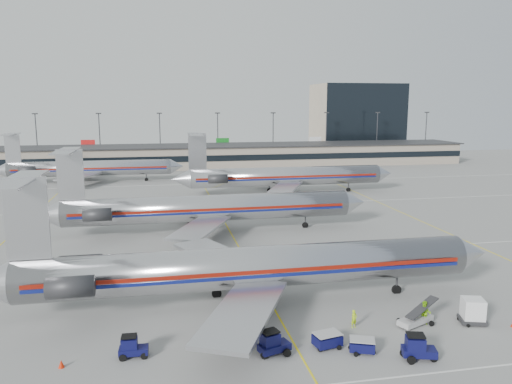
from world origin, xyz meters
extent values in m
plane|color=gray|center=(0.00, 0.00, 0.00)|extent=(260.00, 260.00, 0.00)
cube|color=silver|center=(0.00, 10.00, 0.01)|extent=(160.00, 0.15, 0.02)
cube|color=gray|center=(0.00, 98.00, 3.00)|extent=(160.00, 16.00, 6.00)
cube|color=black|center=(0.00, 89.90, 3.20)|extent=(160.00, 0.20, 1.60)
cube|color=#2D2D30|center=(0.00, 98.00, 6.10)|extent=(162.00, 17.00, 0.30)
cylinder|color=#38383D|center=(-45.00, 112.00, 7.50)|extent=(0.30, 0.30, 15.00)
cube|color=#2D2D30|center=(-45.00, 112.00, 15.10)|extent=(1.60, 0.40, 0.35)
cylinder|color=#38383D|center=(-27.00, 112.00, 7.50)|extent=(0.30, 0.30, 15.00)
cube|color=#2D2D30|center=(-27.00, 112.00, 15.10)|extent=(1.60, 0.40, 0.35)
cylinder|color=#38383D|center=(-9.00, 112.00, 7.50)|extent=(0.30, 0.30, 15.00)
cube|color=#2D2D30|center=(-9.00, 112.00, 15.10)|extent=(1.60, 0.40, 0.35)
cylinder|color=#38383D|center=(9.00, 112.00, 7.50)|extent=(0.30, 0.30, 15.00)
cube|color=#2D2D30|center=(9.00, 112.00, 15.10)|extent=(1.60, 0.40, 0.35)
cylinder|color=#38383D|center=(27.00, 112.00, 7.50)|extent=(0.30, 0.30, 15.00)
cube|color=#2D2D30|center=(27.00, 112.00, 15.10)|extent=(1.60, 0.40, 0.35)
cylinder|color=#38383D|center=(45.00, 112.00, 7.50)|extent=(0.30, 0.30, 15.00)
cube|color=#2D2D30|center=(45.00, 112.00, 15.10)|extent=(1.60, 0.40, 0.35)
cylinder|color=#38383D|center=(63.00, 112.00, 7.50)|extent=(0.30, 0.30, 15.00)
cube|color=#2D2D30|center=(63.00, 112.00, 15.10)|extent=(1.60, 0.40, 0.35)
cylinder|color=#38383D|center=(81.00, 112.00, 7.50)|extent=(0.30, 0.30, 15.00)
cube|color=#2D2D30|center=(81.00, 112.00, 15.10)|extent=(1.60, 0.40, 0.35)
cube|color=tan|center=(62.00, 128.00, 12.50)|extent=(30.00, 20.00, 25.00)
cylinder|color=#B8B8BD|center=(-1.67, -4.14, 3.51)|extent=(40.07, 3.71, 3.71)
cone|color=#B8B8BD|center=(19.97, -4.14, 3.51)|extent=(3.21, 3.71, 3.71)
cube|color=maroon|center=(-1.67, -6.01, 3.66)|extent=(38.07, 0.05, 0.35)
cube|color=navy|center=(-1.67, -6.01, 3.26)|extent=(38.07, 0.05, 0.28)
cube|color=#B6B6BB|center=(-3.68, 2.87, 2.50)|extent=(9.32, 13.58, 0.32)
cube|color=#B6B6BB|center=(-3.68, -11.15, 2.50)|extent=(9.32, 13.58, 0.32)
cube|color=#B6B6BB|center=(-20.21, -4.14, 8.77)|extent=(3.41, 0.25, 6.81)
cube|color=#B6B6BB|center=(-20.51, -4.14, 11.97)|extent=(2.40, 10.52, 0.18)
cylinder|color=#2D2D30|center=(-16.70, -1.29, 3.81)|extent=(3.61, 1.70, 1.70)
cylinder|color=#2D2D30|center=(-16.70, -7.00, 3.81)|extent=(3.61, 1.70, 1.70)
cylinder|color=#2D2D30|center=(12.35, -4.14, 0.83)|extent=(0.20, 0.20, 1.65)
cylinder|color=#2D2D30|center=(-4.68, -6.55, 0.83)|extent=(0.20, 0.20, 1.65)
cylinder|color=#2D2D30|center=(-4.68, -1.74, 0.83)|extent=(0.20, 0.20, 1.65)
cylinder|color=black|center=(12.35, -4.14, 0.35)|extent=(0.90, 0.30, 0.90)
cylinder|color=#B8B8BD|center=(-2.72, 22.40, 3.48)|extent=(39.77, 3.68, 3.68)
cone|color=#B8B8BD|center=(18.75, 22.40, 3.48)|extent=(3.18, 3.68, 3.68)
cone|color=#B6B6BB|center=(-24.40, 22.40, 3.48)|extent=(3.58, 3.68, 3.68)
cube|color=maroon|center=(-2.72, 20.55, 3.63)|extent=(37.78, 0.05, 0.35)
cube|color=navy|center=(-2.72, 20.55, 3.23)|extent=(37.78, 0.05, 0.28)
cube|color=#B6B6BB|center=(-4.71, 29.36, 2.49)|extent=(9.25, 13.48, 0.32)
cube|color=#B6B6BB|center=(-4.71, 15.44, 2.49)|extent=(9.25, 13.48, 0.32)
cube|color=#B6B6BB|center=(-21.11, 22.40, 8.70)|extent=(3.38, 0.25, 6.76)
cube|color=#B6B6BB|center=(-21.41, 22.40, 11.88)|extent=(2.39, 10.44, 0.18)
cylinder|color=#2D2D30|center=(-17.64, 25.23, 3.78)|extent=(3.58, 1.69, 1.69)
cylinder|color=#2D2D30|center=(-17.64, 19.56, 3.78)|extent=(3.58, 1.69, 1.69)
cylinder|color=#2D2D30|center=(11.20, 22.40, 0.82)|extent=(0.20, 0.20, 1.64)
cylinder|color=#2D2D30|center=(-5.71, 20.01, 0.82)|extent=(0.20, 0.20, 1.64)
cylinder|color=#2D2D30|center=(-5.71, 24.78, 0.82)|extent=(0.20, 0.20, 1.64)
cylinder|color=black|center=(11.20, 22.40, 0.35)|extent=(0.89, 0.30, 0.89)
cylinder|color=#B8B8BD|center=(15.56, 50.15, 3.56)|extent=(38.68, 3.77, 3.77)
cone|color=#B8B8BD|center=(36.53, 50.15, 3.56)|extent=(3.26, 3.77, 3.77)
cone|color=#B6B6BB|center=(-5.62, 50.15, 3.56)|extent=(3.66, 3.77, 3.77)
cube|color=maroon|center=(15.56, 48.25, 3.72)|extent=(36.75, 0.05, 0.36)
cube|color=navy|center=(15.56, 48.25, 3.31)|extent=(36.75, 0.05, 0.29)
cube|color=#B6B6BB|center=(13.52, 57.27, 2.55)|extent=(9.47, 13.80, 0.33)
cube|color=#B6B6BB|center=(13.52, 43.02, 2.55)|extent=(9.47, 13.80, 0.33)
cube|color=#B6B6BB|center=(-2.26, 50.15, 8.91)|extent=(3.46, 0.25, 6.92)
cube|color=#B6B6BB|center=(-2.56, 50.15, 12.17)|extent=(2.44, 10.69, 0.18)
cylinder|color=#2D2D30|center=(1.30, 53.05, 3.87)|extent=(3.66, 1.73, 1.73)
cylinder|color=#2D2D30|center=(1.30, 47.25, 3.87)|extent=(3.66, 1.73, 1.73)
cylinder|color=#2D2D30|center=(28.79, 50.15, 0.84)|extent=(0.20, 0.20, 1.68)
cylinder|color=#2D2D30|center=(12.50, 47.70, 0.84)|extent=(0.20, 0.20, 1.68)
cylinder|color=#2D2D30|center=(12.50, 52.59, 0.84)|extent=(0.20, 0.20, 1.68)
cylinder|color=black|center=(28.79, 50.15, 0.36)|extent=(0.92, 0.31, 0.92)
cylinder|color=#B8B8BD|center=(-24.93, 73.06, 3.31)|extent=(35.97, 3.50, 3.50)
cone|color=#B8B8BD|center=(-5.43, 73.06, 3.31)|extent=(3.03, 3.50, 3.50)
cube|color=maroon|center=(-24.93, 71.30, 3.45)|extent=(34.17, 0.05, 0.33)
cube|color=navy|center=(-24.93, 71.30, 3.08)|extent=(34.17, 0.05, 0.27)
cube|color=#B6B6BB|center=(-26.82, 79.69, 2.37)|extent=(8.80, 12.83, 0.30)
cube|color=#B6B6BB|center=(-26.82, 66.44, 2.37)|extent=(8.80, 12.83, 0.30)
cube|color=#B6B6BB|center=(-41.49, 73.06, 8.28)|extent=(3.22, 0.24, 6.44)
cube|color=#B6B6BB|center=(-41.78, 73.06, 11.31)|extent=(2.27, 9.94, 0.17)
cylinder|color=#2D2D30|center=(-38.18, 75.76, 3.60)|extent=(3.41, 1.61, 1.61)
cylinder|color=#2D2D30|center=(-38.18, 70.36, 3.60)|extent=(3.41, 1.61, 1.61)
cylinder|color=#2D2D30|center=(-12.63, 73.06, 0.78)|extent=(0.19, 0.19, 1.56)
cylinder|color=#2D2D30|center=(-27.77, 70.79, 0.78)|extent=(0.19, 0.19, 1.56)
cylinder|color=#2D2D30|center=(-27.77, 75.33, 0.78)|extent=(0.19, 0.19, 1.56)
cylinder|color=black|center=(-12.63, 73.06, 0.33)|extent=(0.85, 0.28, 0.85)
cube|color=#0A0B3B|center=(-11.81, -11.89, 0.51)|extent=(2.09, 1.12, 0.47)
cube|color=#0A0B3B|center=(-12.09, -11.89, 1.07)|extent=(1.16, 0.98, 0.84)
cube|color=black|center=(-12.09, -11.89, 1.63)|extent=(1.11, 0.93, 0.07)
cylinder|color=black|center=(-11.07, -11.43, 0.26)|extent=(0.52, 0.17, 0.52)
cylinder|color=black|center=(-11.07, -12.36, 0.26)|extent=(0.52, 0.17, 0.52)
cylinder|color=black|center=(-12.56, -11.43, 0.26)|extent=(0.52, 0.17, 0.52)
cylinder|color=black|center=(-12.56, -12.36, 0.26)|extent=(0.52, 0.17, 0.52)
cube|color=#0A0B3B|center=(-1.84, -13.45, 0.57)|extent=(2.51, 1.77, 0.52)
cube|color=#0A0B3B|center=(-2.15, -13.45, 1.19)|extent=(1.50, 1.36, 0.93)
cube|color=black|center=(-2.15, -13.45, 1.81)|extent=(1.43, 1.29, 0.08)
cylinder|color=black|center=(-1.01, -12.93, 0.29)|extent=(0.58, 0.19, 0.58)
cylinder|color=black|center=(-1.01, -13.96, 0.29)|extent=(0.58, 0.19, 0.58)
cylinder|color=black|center=(-2.67, -12.93, 0.29)|extent=(0.58, 0.19, 0.58)
cylinder|color=black|center=(-2.67, -13.96, 0.29)|extent=(0.58, 0.19, 0.58)
cube|color=#0A0B3B|center=(8.07, -16.12, 0.59)|extent=(2.59, 1.77, 0.54)
cube|color=#0A0B3B|center=(7.75, -16.12, 1.23)|extent=(1.53, 1.38, 0.96)
cube|color=black|center=(7.75, -16.12, 1.87)|extent=(1.46, 1.31, 0.09)
cylinder|color=black|center=(8.92, -15.58, 0.30)|extent=(0.60, 0.19, 0.60)
cylinder|color=black|center=(8.92, -16.65, 0.30)|extent=(0.60, 0.19, 0.60)
cylinder|color=black|center=(7.21, -15.58, 0.30)|extent=(0.60, 0.19, 0.60)
cylinder|color=black|center=(7.21, -16.65, 0.30)|extent=(0.60, 0.19, 0.60)
cube|color=#0A0B3B|center=(4.51, -14.37, 0.52)|extent=(2.13, 1.79, 0.66)
cube|color=#9F9F9F|center=(4.51, -14.37, 1.00)|extent=(2.13, 1.79, 0.06)
cylinder|color=black|center=(5.18, -13.85, 0.17)|extent=(0.34, 0.13, 0.34)
cylinder|color=black|center=(5.18, -14.90, 0.17)|extent=(0.34, 0.13, 0.34)
cylinder|color=black|center=(3.85, -13.85, 0.17)|extent=(0.34, 0.13, 0.34)
cylinder|color=black|center=(3.85, -14.90, 0.17)|extent=(0.34, 0.13, 0.34)
cube|color=#0A0B3B|center=(2.27, -13.16, 0.57)|extent=(2.21, 1.73, 0.73)
cube|color=#9F9F9F|center=(2.27, -13.16, 1.09)|extent=(2.21, 1.73, 0.06)
cylinder|color=black|center=(3.00, -12.59, 0.19)|extent=(0.37, 0.15, 0.37)
cylinder|color=black|center=(3.00, -13.73, 0.19)|extent=(0.37, 0.15, 0.37)
cylinder|color=black|center=(1.55, -12.59, 0.19)|extent=(0.37, 0.15, 0.37)
cylinder|color=black|center=(1.55, -13.73, 0.19)|extent=(0.37, 0.15, 0.37)
cube|color=#2D2D30|center=(15.43, -11.48, 0.28)|extent=(2.38, 2.16, 0.33)
cube|color=white|center=(15.43, -11.48, 1.27)|extent=(2.03, 1.96, 1.66)
cylinder|color=black|center=(16.21, -10.82, 0.13)|extent=(0.27, 0.13, 0.27)
cylinder|color=black|center=(16.21, -12.15, 0.13)|extent=(0.27, 0.13, 0.27)
cylinder|color=black|center=(14.66, -10.82, 0.13)|extent=(0.27, 0.13, 0.27)
cylinder|color=black|center=(14.66, -12.15, 0.13)|extent=(0.27, 0.13, 0.27)
cube|color=#9F9F9F|center=(10.64, -10.89, 0.41)|extent=(3.47, 2.42, 0.45)
cube|color=#2D2D30|center=(11.19, -10.89, 1.45)|extent=(3.36, 2.11, 1.17)
cylinder|color=black|center=(11.82, -10.39, 0.23)|extent=(0.45, 0.15, 0.45)
cylinder|color=black|center=(11.82, -11.39, 0.23)|extent=(0.45, 0.15, 0.45)
cylinder|color=black|center=(9.46, -10.39, 0.23)|extent=(0.45, 0.15, 0.45)
cylinder|color=black|center=(9.46, -11.39, 0.23)|extent=(0.45, 0.15, 0.45)
imported|color=#B2DE14|center=(5.49, -10.41, 0.75)|extent=(0.64, 0.52, 1.50)
imported|color=#7BC312|center=(11.44, -10.92, 0.99)|extent=(1.22, 1.19, 1.98)
cone|color=red|center=(-16.65, -12.43, 0.28)|extent=(0.55, 0.55, 0.56)
camera|label=1|loc=(-9.58, -46.09, 17.88)|focal=35.00mm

